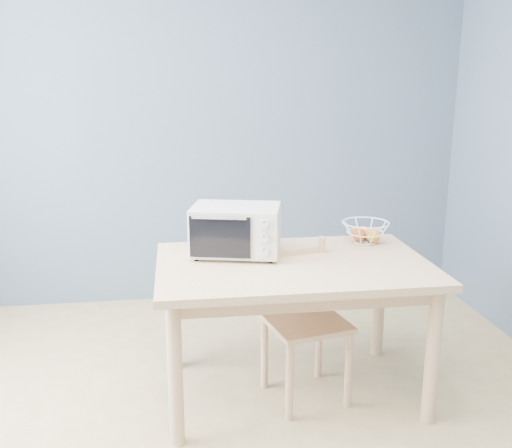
{
  "coord_description": "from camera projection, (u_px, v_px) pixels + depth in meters",
  "views": [
    {
      "loc": [
        -0.17,
        -2.0,
        1.66
      ],
      "look_at": [
        0.24,
        0.86,
        0.93
      ],
      "focal_mm": 40.0,
      "sensor_mm": 36.0,
      "label": 1
    }
  ],
  "objects": [
    {
      "name": "room",
      "position": [
        224.0,
        185.0,
        2.03
      ],
      "size": [
        4.01,
        4.51,
        2.61
      ],
      "color": "tan",
      "rests_on": "ground"
    },
    {
      "name": "dining_table",
      "position": [
        293.0,
        280.0,
        2.97
      ],
      "size": [
        1.4,
        0.9,
        0.75
      ],
      "color": "#DBB183",
      "rests_on": "ground"
    },
    {
      "name": "toaster_oven",
      "position": [
        233.0,
        229.0,
        3.02
      ],
      "size": [
        0.52,
        0.41,
        0.27
      ],
      "rotation": [
        0.0,
        0.0,
        -0.24
      ],
      "color": "beige",
      "rests_on": "dining_table"
    },
    {
      "name": "fruit_basket",
      "position": [
        365.0,
        232.0,
        3.27
      ],
      "size": [
        0.31,
        0.31,
        0.12
      ],
      "rotation": [
        0.0,
        0.0,
        0.15
      ],
      "color": "white",
      "rests_on": "dining_table"
    },
    {
      "name": "dining_chair",
      "position": [
        303.0,
        323.0,
        3.02
      ],
      "size": [
        0.47,
        0.47,
        0.84
      ],
      "rotation": [
        0.0,
        0.0,
        0.22
      ],
      "color": "#DBB183",
      "rests_on": "ground"
    }
  ]
}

